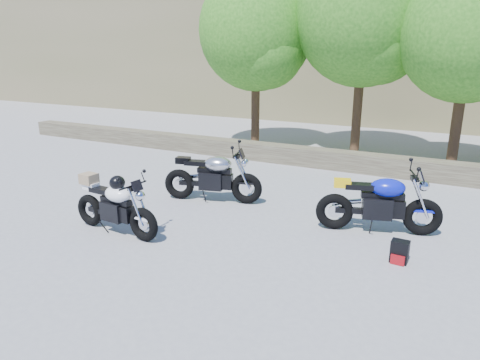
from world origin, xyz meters
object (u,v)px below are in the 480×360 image
at_px(white_bike, 114,205).
at_px(backpack, 399,252).
at_px(blue_bike, 380,204).
at_px(silver_bike, 213,177).

distance_m(white_bike, backpack, 4.72).
bearing_deg(backpack, blue_bike, 118.88).
xyz_separation_m(blue_bike, backpack, (0.52, -1.04, -0.36)).
relative_size(silver_bike, backpack, 6.06).
bearing_deg(white_bike, backpack, 17.59).
distance_m(silver_bike, blue_bike, 3.43).
bearing_deg(white_bike, blue_bike, 31.88).
distance_m(blue_bike, backpack, 1.22).
xyz_separation_m(silver_bike, blue_bike, (3.43, -0.07, 0.00)).
relative_size(white_bike, backpack, 5.50).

